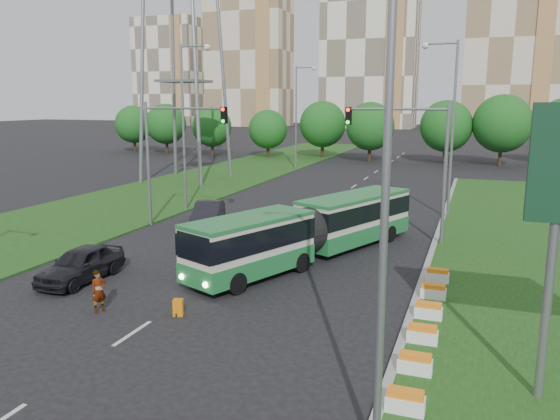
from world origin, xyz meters
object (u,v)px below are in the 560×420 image
at_px(articulated_bus, 307,229).
at_px(traffic_mast_left, 169,144).
at_px(car_left_far, 208,214).
at_px(car_left_near, 81,264).
at_px(pedestrian, 99,291).
at_px(shopping_trolley, 178,308).
at_px(traffic_mast_median, 416,150).

bearing_deg(articulated_bus, traffic_mast_left, -177.51).
relative_size(traffic_mast_left, car_left_far, 1.68).
bearing_deg(car_left_near, car_left_far, 89.22).
distance_m(car_left_near, car_left_far, 12.09).
height_order(traffic_mast_left, articulated_bus, traffic_mast_left).
xyz_separation_m(traffic_mast_left, articulated_bus, (10.37, -3.87, -3.80)).
xyz_separation_m(traffic_mast_left, car_left_near, (1.82, -10.91, -4.56)).
xyz_separation_m(pedestrian, shopping_trolley, (3.05, 0.72, -0.52)).
bearing_deg(car_left_near, traffic_mast_median, 41.90).
xyz_separation_m(traffic_mast_median, articulated_bus, (-4.79, -4.87, -3.80)).
relative_size(pedestrian, shopping_trolley, 2.62).
distance_m(articulated_bus, pedestrian, 11.24).
relative_size(traffic_mast_median, car_left_near, 1.73).
distance_m(traffic_mast_median, articulated_bus, 7.82).
bearing_deg(traffic_mast_median, traffic_mast_left, -176.23).
relative_size(car_left_near, car_left_far, 0.97).
xyz_separation_m(articulated_bus, car_left_far, (-8.36, 5.05, -0.76)).
bearing_deg(car_left_near, shopping_trolley, -18.52).
bearing_deg(car_left_far, articulated_bus, -49.43).
bearing_deg(traffic_mast_left, pedestrian, -69.94).
bearing_deg(traffic_mast_median, articulated_bus, -134.49).
height_order(traffic_mast_median, shopping_trolley, traffic_mast_median).
xyz_separation_m(traffic_mast_left, pedestrian, (5.02, -13.74, -4.51)).
bearing_deg(articulated_bus, shopping_trolley, -81.14).
height_order(traffic_mast_median, car_left_far, traffic_mast_median).
relative_size(traffic_mast_median, car_left_far, 1.68).
distance_m(car_left_near, pedestrian, 4.27).
bearing_deg(traffic_mast_left, traffic_mast_median, 3.77).
relative_size(car_left_far, pedestrian, 2.84).
distance_m(car_left_near, shopping_trolley, 6.61).
bearing_deg(car_left_far, traffic_mast_left, -167.83).
height_order(car_left_near, pedestrian, pedestrian).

